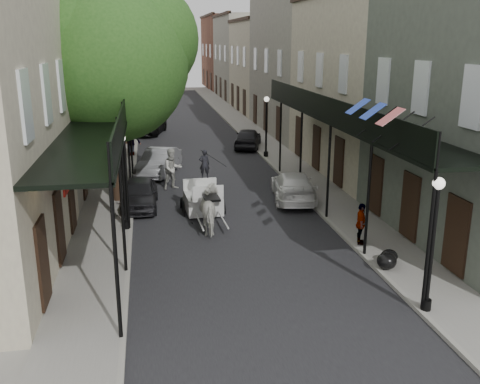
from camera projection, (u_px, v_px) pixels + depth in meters
name	position (u px, v px, depth m)	size (l,w,h in m)	color
ground	(262.00, 292.00, 15.76)	(140.00, 140.00, 0.00)	gray
road	(198.00, 154.00, 34.70)	(8.00, 90.00, 0.01)	black
sidewalk_left	(119.00, 156.00, 33.86)	(2.20, 90.00, 0.12)	gray
sidewalk_right	(273.00, 150.00, 35.51)	(2.20, 90.00, 0.12)	gray
building_row_left	(73.00, 65.00, 41.31)	(5.00, 80.00, 10.50)	beige
building_row_right	(288.00, 63.00, 44.14)	(5.00, 80.00, 10.50)	gray
gallery_left	(103.00, 124.00, 20.47)	(2.20, 18.05, 4.88)	black
gallery_right	(341.00, 118.00, 22.04)	(2.20, 18.05, 4.88)	black
tree_near	(119.00, 56.00, 22.92)	(7.31, 6.80, 9.63)	#382619
tree_far	(128.00, 60.00, 36.35)	(6.45, 6.00, 8.61)	#382619
lamppost_right_near	(432.00, 243.00, 13.98)	(0.32, 0.32, 3.71)	black
lamppost_left	(124.00, 180.00, 20.21)	(0.32, 0.32, 3.71)	black
lamppost_right_far	(266.00, 126.00, 32.92)	(0.32, 0.32, 3.71)	black
horse	(212.00, 209.00, 20.59)	(0.93, 2.05, 1.73)	beige
carriage	(201.00, 185.00, 23.05)	(1.88, 2.62, 2.90)	black
pedestrian_walking	(173.00, 169.00, 26.35)	(0.99, 0.77, 2.03)	#B8B8AE
pedestrian_sidewalk_left	(131.00, 140.00, 33.53)	(1.26, 0.72, 1.95)	gray
pedestrian_sidewalk_right	(361.00, 224.00, 18.97)	(0.88, 0.37, 1.50)	gray
car_left_near	(140.00, 193.00, 23.52)	(1.53, 3.80, 1.29)	black
car_left_mid	(159.00, 162.00, 29.31)	(1.48, 4.24, 1.40)	gray
car_left_far	(147.00, 126.00, 41.75)	(2.22, 4.80, 1.34)	black
car_right_near	(293.00, 186.00, 24.66)	(1.83, 4.51, 1.31)	white
car_right_far	(248.00, 138.00, 36.46)	(1.63, 4.05, 1.38)	black
trash_bags	(388.00, 259.00, 17.20)	(0.89, 1.04, 0.54)	black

